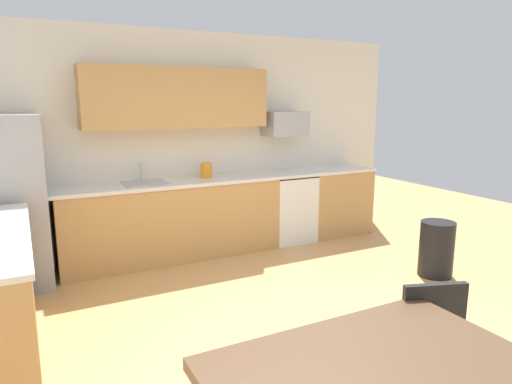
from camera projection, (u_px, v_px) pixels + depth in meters
The scene contains 15 objects.
ground_plane at pixel (312, 333), 3.73m from camera, with size 12.00×12.00×0.00m, color tan.
wall_back at pixel (196, 142), 5.78m from camera, with size 5.80×0.10×2.70m, color silver.
cabinet_run_back at pixel (173, 221), 5.45m from camera, with size 2.61×0.60×0.90m, color tan.
cabinet_run_back_right at pixel (334, 202), 6.52m from camera, with size 0.94×0.60×0.90m, color tan.
countertop_back at pixel (207, 180), 5.56m from camera, with size 4.80×0.64×0.04m, color silver.
upper_cabinets_back at pixel (177, 98), 5.34m from camera, with size 2.20×0.34×0.70m, color tan.
refrigerator at pixel (5, 203), 4.52m from camera, with size 0.76×0.70×1.74m, color #9EA0A5.
oven_range at pixel (288, 207), 6.17m from camera, with size 0.60×0.60×0.91m.
microwave at pixel (285, 124), 6.04m from camera, with size 0.54×0.36×0.32m, color #9EA0A5.
sink_basin at pixel (145, 188), 5.22m from camera, with size 0.48×0.40×0.14m, color #A5A8AD.
sink_faucet at pixel (141, 172), 5.35m from camera, with size 0.02×0.02×0.24m, color #B2B5BA.
dining_table at pixel (376, 381), 1.92m from camera, with size 1.40×0.90×0.77m.
chair_near_table at pixel (442, 350), 2.54m from camera, with size 0.51×0.51×0.85m.
trash_bin at pixel (436, 249), 4.91m from camera, with size 0.36×0.36×0.60m, color black.
kettle at pixel (206, 171), 5.58m from camera, with size 0.14×0.14×0.20m, color orange.
Camera 1 is at (-1.98, -2.84, 1.87)m, focal length 31.97 mm.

